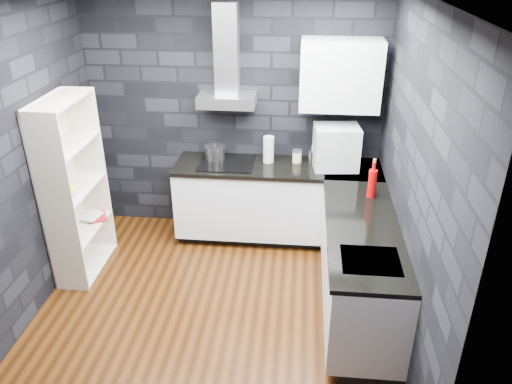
% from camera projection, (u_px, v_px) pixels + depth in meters
% --- Properties ---
extents(ground, '(3.20, 3.20, 0.00)m').
position_uv_depth(ground, '(214.00, 308.00, 4.62)').
color(ground, '#3F1F09').
extents(wall_back, '(3.20, 0.05, 2.70)m').
position_uv_depth(wall_back, '(235.00, 114.00, 5.45)').
color(wall_back, black).
rests_on(wall_back, ground).
extents(wall_front, '(3.20, 0.05, 2.70)m').
position_uv_depth(wall_front, '(150.00, 309.00, 2.57)').
color(wall_front, black).
rests_on(wall_front, ground).
extents(wall_left, '(0.05, 3.20, 2.70)m').
position_uv_depth(wall_left, '(15.00, 168.00, 4.15)').
color(wall_left, black).
rests_on(wall_left, ground).
extents(wall_right, '(0.05, 3.20, 2.70)m').
position_uv_depth(wall_right, '(414.00, 185.00, 3.87)').
color(wall_right, black).
rests_on(wall_right, ground).
extents(toekick_back, '(2.18, 0.50, 0.10)m').
position_uv_depth(toekick_back, '(276.00, 231.00, 5.74)').
color(toekick_back, black).
rests_on(toekick_back, ground).
extents(toekick_right, '(0.50, 1.78, 0.10)m').
position_uv_depth(toekick_right, '(360.00, 306.00, 4.57)').
color(toekick_right, black).
rests_on(toekick_right, ground).
extents(counter_back_cab, '(2.20, 0.60, 0.76)m').
position_uv_depth(counter_back_cab, '(277.00, 200.00, 5.51)').
color(counter_back_cab, silver).
rests_on(counter_back_cab, ground).
extents(counter_right_cab, '(0.60, 1.80, 0.76)m').
position_uv_depth(counter_right_cab, '(360.00, 267.00, 4.38)').
color(counter_right_cab, silver).
rests_on(counter_right_cab, ground).
extents(counter_back_top, '(2.20, 0.62, 0.04)m').
position_uv_depth(counter_back_top, '(278.00, 167.00, 5.33)').
color(counter_back_top, black).
rests_on(counter_back_top, counter_back_cab).
extents(counter_right_top, '(0.62, 1.80, 0.04)m').
position_uv_depth(counter_right_top, '(363.00, 228.00, 4.20)').
color(counter_right_top, black).
rests_on(counter_right_top, counter_right_cab).
extents(counter_corner_top, '(0.62, 0.62, 0.04)m').
position_uv_depth(counter_corner_top, '(353.00, 170.00, 5.27)').
color(counter_corner_top, black).
rests_on(counter_corner_top, counter_right_cab).
extents(hood_body, '(0.60, 0.34, 0.12)m').
position_uv_depth(hood_body, '(227.00, 100.00, 5.19)').
color(hood_body, '#BCBCC1').
rests_on(hood_body, wall_back).
extents(hood_chimney, '(0.24, 0.20, 0.90)m').
position_uv_depth(hood_chimney, '(227.00, 49.00, 5.02)').
color(hood_chimney, '#BCBCC1').
rests_on(hood_chimney, hood_body).
extents(upper_cabinet, '(0.80, 0.35, 0.70)m').
position_uv_depth(upper_cabinet, '(340.00, 75.00, 4.96)').
color(upper_cabinet, silver).
rests_on(upper_cabinet, wall_back).
extents(cooktop, '(0.58, 0.50, 0.01)m').
position_uv_depth(cooktop, '(227.00, 163.00, 5.37)').
color(cooktop, black).
rests_on(cooktop, counter_back_top).
extents(sink_rim, '(0.44, 0.40, 0.01)m').
position_uv_depth(sink_rim, '(371.00, 261.00, 3.75)').
color(sink_rim, '#BCBCC1').
rests_on(sink_rim, counter_right_top).
extents(pot, '(0.26, 0.26, 0.13)m').
position_uv_depth(pot, '(215.00, 153.00, 5.43)').
color(pot, '#AFAFB3').
rests_on(pot, cooktop).
extents(glass_vase, '(0.13, 0.13, 0.29)m').
position_uv_depth(glass_vase, '(269.00, 149.00, 5.35)').
color(glass_vase, silver).
rests_on(glass_vase, counter_back_top).
extents(storage_jar, '(0.12, 0.12, 0.12)m').
position_uv_depth(storage_jar, '(297.00, 157.00, 5.38)').
color(storage_jar, '#C7B991').
rests_on(storage_jar, counter_back_top).
extents(utensil_crock, '(0.13, 0.13, 0.14)m').
position_uv_depth(utensil_crock, '(313.00, 156.00, 5.37)').
color(utensil_crock, '#AFAFB3').
rests_on(utensil_crock, counter_back_top).
extents(appliance_garage, '(0.49, 0.40, 0.45)m').
position_uv_depth(appliance_garage, '(336.00, 147.00, 5.18)').
color(appliance_garage, '#B7BABE').
rests_on(appliance_garage, counter_back_top).
extents(red_bottle, '(0.08, 0.08, 0.27)m').
position_uv_depth(red_bottle, '(372.00, 183.00, 4.62)').
color(red_bottle, '#A00405').
rests_on(red_bottle, counter_right_top).
extents(bookshelf, '(0.50, 0.85, 1.80)m').
position_uv_depth(bookshelf, '(75.00, 189.00, 4.81)').
color(bookshelf, beige).
rests_on(bookshelf, ground).
extents(fruit_bowl, '(0.21, 0.21, 0.05)m').
position_uv_depth(fruit_bowl, '(69.00, 191.00, 4.70)').
color(fruit_bowl, white).
rests_on(fruit_bowl, bookshelf).
extents(book_red, '(0.16, 0.09, 0.22)m').
position_uv_depth(book_red, '(89.00, 210.00, 5.12)').
color(book_red, maroon).
rests_on(book_red, bookshelf).
extents(book_second, '(0.15, 0.05, 0.21)m').
position_uv_depth(book_second, '(85.00, 207.00, 5.13)').
color(book_second, '#B2B2B2').
rests_on(book_second, bookshelf).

